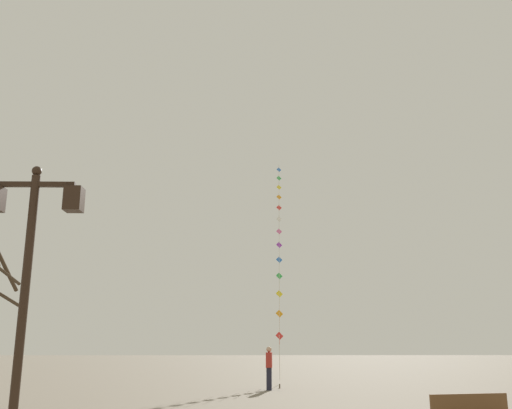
{
  "coord_description": "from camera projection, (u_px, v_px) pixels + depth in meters",
  "views": [
    {
      "loc": [
        0.57,
        -2.73,
        1.78
      ],
      "look_at": [
        1.0,
        22.67,
        8.15
      ],
      "focal_mm": 39.37,
      "sensor_mm": 36.0,
      "label": 1
    }
  ],
  "objects": [
    {
      "name": "ground_plane",
      "position": [
        231.0,
        392.0,
        21.6
      ],
      "size": [
        160.0,
        160.0,
        0.0
      ],
      "primitive_type": "plane",
      "color": "#756B5B"
    },
    {
      "name": "twin_lantern_lamp_post",
      "position": [
        29.0,
        251.0,
        8.91
      ],
      "size": [
        1.57,
        0.28,
        4.64
      ],
      "color": "black",
      "rests_on": "ground_plane"
    },
    {
      "name": "kite_train",
      "position": [
        279.0,
        240.0,
        34.64
      ],
      "size": [
        1.36,
        17.98,
        15.54
      ],
      "color": "brown",
      "rests_on": "ground_plane"
    },
    {
      "name": "kite_flyer",
      "position": [
        269.0,
        367.0,
        22.85
      ],
      "size": [
        0.28,
        0.62,
        1.71
      ],
      "rotation": [
        0.0,
        0.0,
        1.47
      ],
      "color": "#1E1E2D",
      "rests_on": "ground_plane"
    }
  ]
}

